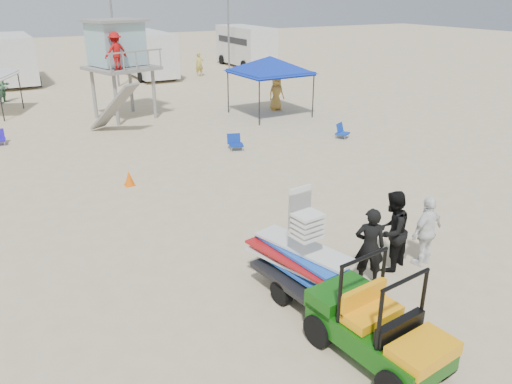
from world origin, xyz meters
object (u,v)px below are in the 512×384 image
lifeguard_tower (117,47)px  utility_cart (379,320)px  surf_trailer (303,258)px  man_left (370,247)px  canopy_blue (270,59)px

lifeguard_tower → utility_cart: bearing=-92.4°
surf_trailer → man_left: 1.55m
surf_trailer → man_left: bearing=-11.2°
utility_cart → surf_trailer: 2.33m
utility_cart → surf_trailer: surf_trailer is taller
surf_trailer → lifeguard_tower: (0.85, 17.71, 2.59)m
utility_cart → surf_trailer: (0.00, 2.33, 0.02)m
utility_cart → man_left: 2.54m
man_left → lifeguard_tower: (-0.67, 18.01, 2.57)m
surf_trailer → lifeguard_tower: lifeguard_tower is taller
surf_trailer → lifeguard_tower: size_ratio=0.55×
surf_trailer → canopy_blue: (7.68, 14.68, 1.97)m
man_left → utility_cart: bearing=85.8°
lifeguard_tower → canopy_blue: bearing=-23.9°
man_left → canopy_blue: (6.16, 14.98, 1.94)m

